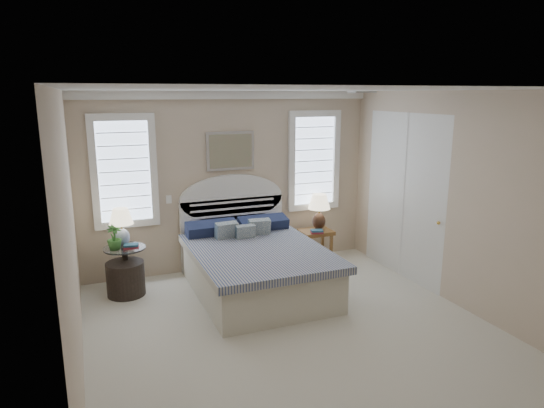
{
  "coord_description": "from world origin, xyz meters",
  "views": [
    {
      "loc": [
        -2.12,
        -4.49,
        2.66
      ],
      "look_at": [
        0.08,
        1.0,
        1.31
      ],
      "focal_mm": 32.0,
      "sensor_mm": 36.0,
      "label": 1
    }
  ],
  "objects": [
    {
      "name": "floor",
      "position": [
        0.0,
        0.0,
        0.0
      ],
      "size": [
        4.5,
        5.0,
        0.01
      ],
      "primitive_type": "cube",
      "color": "#B6B09B",
      "rests_on": "ground"
    },
    {
      "name": "ceiling",
      "position": [
        0.0,
        0.0,
        2.7
      ],
      "size": [
        4.5,
        5.0,
        0.01
      ],
      "primitive_type": "cube",
      "color": "silver",
      "rests_on": "wall_back"
    },
    {
      "name": "wall_back",
      "position": [
        0.0,
        2.5,
        1.35
      ],
      "size": [
        4.5,
        0.02,
        2.7
      ],
      "primitive_type": "cube",
      "color": "#C5B194",
      "rests_on": "floor"
    },
    {
      "name": "wall_left",
      "position": [
        -2.25,
        0.0,
        1.35
      ],
      "size": [
        0.02,
        5.0,
        2.7
      ],
      "primitive_type": "cube",
      "color": "#C5B194",
      "rests_on": "floor"
    },
    {
      "name": "wall_right",
      "position": [
        2.25,
        0.0,
        1.35
      ],
      "size": [
        0.02,
        5.0,
        2.7
      ],
      "primitive_type": "cube",
      "color": "#C5B194",
      "rests_on": "floor"
    },
    {
      "name": "crown_molding",
      "position": [
        0.0,
        2.46,
        2.64
      ],
      "size": [
        4.5,
        0.08,
        0.12
      ],
      "primitive_type": "cube",
      "color": "white",
      "rests_on": "wall_back"
    },
    {
      "name": "hvac_vent",
      "position": [
        1.2,
        0.8,
        2.68
      ],
      "size": [
        0.3,
        0.2,
        0.02
      ],
      "primitive_type": "cube",
      "color": "#B2B2B2",
      "rests_on": "ceiling"
    },
    {
      "name": "switch_plate",
      "position": [
        -0.95,
        2.48,
        1.15
      ],
      "size": [
        0.08,
        0.01,
        0.12
      ],
      "primitive_type": "cube",
      "color": "white",
      "rests_on": "wall_back"
    },
    {
      "name": "window_left",
      "position": [
        -1.55,
        2.48,
        1.6
      ],
      "size": [
        0.9,
        0.06,
        1.6
      ],
      "primitive_type": "cube",
      "color": "#C9DFFF",
      "rests_on": "wall_back"
    },
    {
      "name": "window_right",
      "position": [
        1.4,
        2.48,
        1.6
      ],
      "size": [
        0.9,
        0.06,
        1.6
      ],
      "primitive_type": "cube",
      "color": "#C9DFFF",
      "rests_on": "wall_back"
    },
    {
      "name": "painting",
      "position": [
        0.0,
        2.46,
        1.82
      ],
      "size": [
        0.74,
        0.04,
        0.58
      ],
      "primitive_type": "cube",
      "color": "silver",
      "rests_on": "wall_back"
    },
    {
      "name": "closet_door",
      "position": [
        2.23,
        1.2,
        1.2
      ],
      "size": [
        0.02,
        1.8,
        2.4
      ],
      "primitive_type": "cube",
      "color": "silver",
      "rests_on": "floor"
    },
    {
      "name": "bed",
      "position": [
        0.0,
        1.46,
        0.39
      ],
      "size": [
        1.72,
        2.28,
        1.47
      ],
      "color": "beige",
      "rests_on": "floor"
    },
    {
      "name": "side_table_left",
      "position": [
        -1.65,
        2.05,
        0.39
      ],
      "size": [
        0.56,
        0.56,
        0.63
      ],
      "color": "black",
      "rests_on": "floor"
    },
    {
      "name": "nightstand_right",
      "position": [
        1.3,
        2.15,
        0.39
      ],
      "size": [
        0.5,
        0.4,
        0.53
      ],
      "color": "brown",
      "rests_on": "floor"
    },
    {
      "name": "floor_pot",
      "position": [
        -1.67,
        1.93,
        0.23
      ],
      "size": [
        0.63,
        0.63,
        0.46
      ],
      "primitive_type": "cylinder",
      "rotation": [
        0.0,
        0.0,
        -0.3
      ],
      "color": "black",
      "rests_on": "floor"
    },
    {
      "name": "lamp_left",
      "position": [
        -1.66,
        2.15,
        0.95
      ],
      "size": [
        0.38,
        0.38,
        0.53
      ],
      "rotation": [
        0.0,
        0.0,
        -0.18
      ],
      "color": "silver",
      "rests_on": "side_table_left"
    },
    {
      "name": "lamp_right",
      "position": [
        1.38,
        2.21,
        0.88
      ],
      "size": [
        0.46,
        0.46,
        0.58
      ],
      "rotation": [
        0.0,
        0.0,
        -0.4
      ],
      "color": "black",
      "rests_on": "nightstand_right"
    },
    {
      "name": "potted_plant",
      "position": [
        -1.77,
        2.0,
        0.8
      ],
      "size": [
        0.23,
        0.23,
        0.34
      ],
      "primitive_type": "imported",
      "rotation": [
        0.0,
        0.0,
        0.25
      ],
      "color": "#2C6729",
      "rests_on": "side_table_left"
    },
    {
      "name": "books_left",
      "position": [
        -1.57,
        1.99,
        0.66
      ],
      "size": [
        0.21,
        0.17,
        0.05
      ],
      "rotation": [
        0.0,
        0.0,
        -0.11
      ],
      "color": "maroon",
      "rests_on": "side_table_left"
    },
    {
      "name": "books_right",
      "position": [
        1.24,
        2.0,
        0.56
      ],
      "size": [
        0.21,
        0.17,
        0.05
      ],
      "rotation": [
        0.0,
        0.0,
        -0.19
      ],
      "color": "maroon",
      "rests_on": "nightstand_right"
    }
  ]
}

